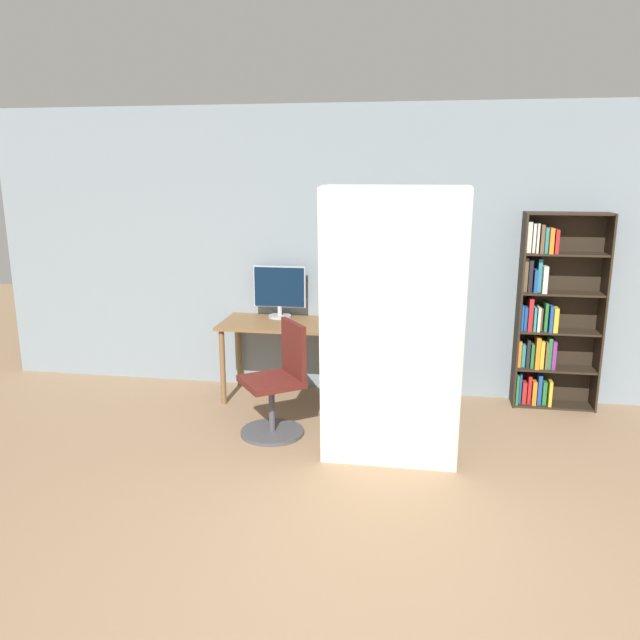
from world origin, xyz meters
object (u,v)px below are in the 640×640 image
(office_chair, at_px, (278,390))
(bookshelf, at_px, (549,317))
(monitor, at_px, (280,290))
(mattress_far, at_px, (394,325))
(mattress_near, at_px, (392,333))

(office_chair, bearing_deg, bookshelf, 24.62)
(monitor, bearing_deg, mattress_far, -47.19)
(monitor, height_order, mattress_near, mattress_near)
(office_chair, relative_size, mattress_near, 0.46)
(monitor, relative_size, office_chair, 0.54)
(monitor, bearing_deg, bookshelf, 0.56)
(monitor, distance_m, office_chair, 1.21)
(monitor, xyz_separation_m, office_chair, (0.21, -1.01, -0.63))
(monitor, bearing_deg, mattress_near, -51.92)
(mattress_near, bearing_deg, bookshelf, 48.13)
(bookshelf, bearing_deg, mattress_far, -136.57)
(office_chair, bearing_deg, monitor, 101.74)
(monitor, distance_m, bookshelf, 2.48)
(monitor, relative_size, mattress_far, 0.25)
(office_chair, distance_m, mattress_far, 1.15)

